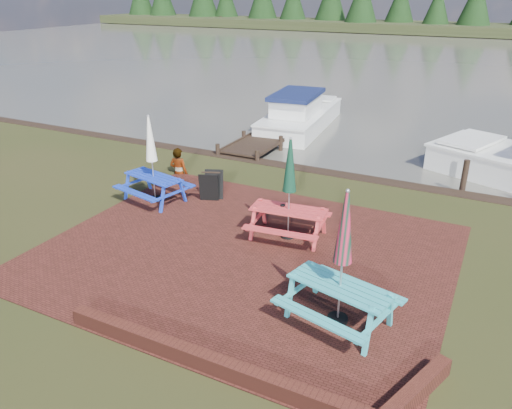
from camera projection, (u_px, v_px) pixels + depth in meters
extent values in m
plane|color=black|center=(222.00, 274.00, 10.59)|extent=(120.00, 120.00, 0.00)
cube|color=#3A1812|center=(245.00, 253.00, 11.40)|extent=(9.00, 7.50, 0.02)
cube|color=#4C1E16|center=(221.00, 367.00, 7.78)|extent=(6.00, 0.22, 0.30)
cube|color=#4C1E16|center=(414.00, 393.00, 7.28)|extent=(0.82, 1.77, 0.30)
cube|color=#424038|center=(451.00, 61.00, 40.83)|extent=(120.00, 60.00, 0.02)
cube|color=black|center=(481.00, 30.00, 64.32)|extent=(120.00, 10.00, 1.20)
cube|color=teal|center=(340.00, 286.00, 8.78)|extent=(1.97, 1.15, 0.04)
cube|color=teal|center=(317.00, 318.00, 8.41)|extent=(1.86, 0.69, 0.04)
cube|color=teal|center=(359.00, 284.00, 9.38)|extent=(1.86, 0.69, 0.04)
cube|color=teal|center=(302.00, 288.00, 9.41)|extent=(0.47, 1.58, 0.76)
cube|color=teal|center=(379.00, 322.00, 8.45)|extent=(0.47, 1.58, 0.76)
cylinder|color=black|center=(338.00, 319.00, 9.06)|extent=(0.37, 0.37, 0.10)
cylinder|color=#B2B2B7|center=(342.00, 260.00, 8.57)|extent=(0.04, 0.04, 2.57)
cone|color=#B71A3B|center=(345.00, 228.00, 8.32)|extent=(0.33, 0.33, 1.29)
cube|color=#C33234|center=(289.00, 210.00, 11.85)|extent=(1.86, 0.89, 0.04)
cube|color=#C33234|center=(280.00, 232.00, 11.38)|extent=(1.81, 0.44, 0.04)
cube|color=#C33234|center=(296.00, 210.00, 12.54)|extent=(1.81, 0.44, 0.04)
cube|color=#C33234|center=(258.00, 219.00, 12.24)|extent=(0.25, 1.55, 0.74)
cube|color=#C33234|center=(320.00, 229.00, 11.75)|extent=(0.25, 1.55, 0.74)
cylinder|color=black|center=(288.00, 235.00, 12.12)|extent=(0.36, 0.36, 0.10)
cylinder|color=#B2B2B7|center=(289.00, 190.00, 11.65)|extent=(0.04, 0.04, 2.49)
cone|color=#0D3020|center=(290.00, 166.00, 11.41)|extent=(0.32, 0.32, 1.24)
cube|color=#1835B5|center=(153.00, 177.00, 13.93)|extent=(1.87, 1.05, 0.04)
cube|color=#1835B5|center=(135.00, 193.00, 13.58)|extent=(1.77, 0.61, 0.04)
cube|color=#1835B5|center=(172.00, 180.00, 14.52)|extent=(1.77, 0.61, 0.04)
cube|color=#1835B5|center=(137.00, 183.00, 14.52)|extent=(0.41, 1.51, 0.72)
cube|color=#1835B5|center=(173.00, 195.00, 13.64)|extent=(0.41, 1.51, 0.72)
cylinder|color=black|center=(155.00, 199.00, 14.20)|extent=(0.35, 0.35, 0.10)
cylinder|color=#B2B2B7|center=(152.00, 160.00, 13.73)|extent=(0.04, 0.04, 2.44)
cone|color=white|center=(150.00, 139.00, 13.50)|extent=(0.31, 0.31, 1.22)
cube|color=black|center=(209.00, 188.00, 13.95)|extent=(0.57, 0.39, 0.85)
cube|color=black|center=(214.00, 185.00, 14.18)|extent=(0.57, 0.39, 0.85)
cube|color=black|center=(211.00, 172.00, 13.90)|extent=(0.50, 0.23, 0.03)
cube|color=black|center=(288.00, 126.00, 21.39)|extent=(1.60, 9.00, 0.06)
cube|color=black|center=(272.00, 123.00, 21.68)|extent=(0.08, 9.00, 0.08)
cube|color=black|center=(304.00, 127.00, 21.06)|extent=(0.08, 9.00, 0.08)
cylinder|color=black|center=(218.00, 157.00, 18.13)|extent=(0.16, 0.16, 1.00)
cylinder|color=black|center=(257.00, 164.00, 17.47)|extent=(0.16, 0.16, 1.00)
cube|color=silver|center=(301.00, 121.00, 22.14)|extent=(2.80, 6.52, 0.90)
cube|color=silver|center=(301.00, 111.00, 21.95)|extent=(2.85, 6.65, 0.07)
cube|color=silver|center=(296.00, 105.00, 21.13)|extent=(1.82, 2.80, 0.77)
cube|color=#111940|center=(297.00, 94.00, 20.95)|extent=(2.03, 3.20, 0.16)
cube|color=silver|center=(315.00, 98.00, 23.96)|extent=(1.95, 1.32, 0.09)
cube|color=silver|center=(472.00, 140.00, 17.02)|extent=(2.11, 2.61, 0.10)
imported|color=gray|center=(177.00, 148.00, 15.92)|extent=(0.66, 0.46, 1.71)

